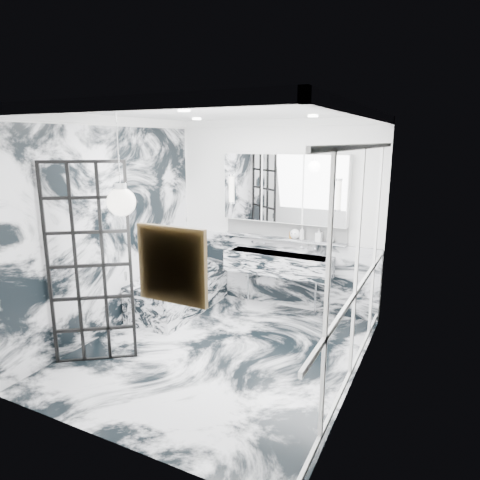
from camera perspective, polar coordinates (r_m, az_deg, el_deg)
The scene contains 25 objects.
floor at distance 5.38m, azimuth -2.89°, elevation -14.63°, with size 3.60×3.60×0.00m, color silver.
ceiling at distance 4.77m, azimuth -3.29°, elevation 16.68°, with size 3.60×3.60×0.00m, color white.
wall_back at distance 6.48m, azimuth 4.79°, elevation 3.29°, with size 3.60×3.60×0.00m, color white.
wall_front at distance 3.49m, azimuth -17.84°, elevation -5.95°, with size 3.60×3.60×0.00m, color white.
wall_left at distance 5.83m, azimuth -16.92°, elevation 1.65°, with size 3.60×3.60×0.00m, color white.
wall_right at distance 4.35m, azimuth 15.63°, elevation -2.08°, with size 3.60×3.60×0.00m, color white.
marble_clad_back at distance 6.66m, azimuth 4.56°, elevation -4.17°, with size 3.18×0.05×1.05m, color silver.
marble_clad_left at distance 5.83m, azimuth -16.77°, elevation 1.06°, with size 0.02×3.56×2.68m, color silver.
panel_molding at distance 4.38m, azimuth 15.29°, elevation -3.31°, with size 0.03×3.40×2.30m, color white.
soap_bottle_a at distance 6.29m, azimuth 8.28°, elevation 0.94°, with size 0.08×0.08×0.20m, color #8C5919.
soap_bottle_b at distance 6.21m, azimuth 10.49°, elevation 0.68°, with size 0.09×0.09×0.19m, color #4C4C51.
soap_bottle_c at distance 6.18m, azimuth 11.96°, elevation 0.28°, with size 0.11×0.11×0.14m, color silver.
face_pot at distance 6.32m, azimuth 7.35°, elevation 0.82°, with size 0.15×0.15×0.15m, color white.
amber_bottle at distance 6.35m, azimuth 6.75°, elevation 0.66°, with size 0.04×0.04×0.10m, color #8C5919.
flower_vase at distance 5.78m, azimuth -9.27°, elevation -6.16°, with size 0.09×0.09×0.12m, color silver.
crittall_door at distance 5.05m, azimuth -19.39°, elevation -3.24°, with size 0.88×0.04×2.29m, color black, non-canonical shape.
artwork at distance 3.05m, azimuth -9.07°, elevation -3.30°, with size 0.46×0.04×0.46m, color #C75814.
pendant_light at distance 3.92m, azimuth -15.54°, elevation 4.90°, with size 0.25×0.25×0.25m, color white.
trough_sink at distance 6.35m, azimuth 5.11°, elevation -3.11°, with size 1.60×0.45×0.30m, color silver.
ledge at distance 6.42m, azimuth 5.71°, elevation 0.17°, with size 1.90×0.14×0.04m, color silver.
subway_tile at distance 6.45m, azimuth 5.93°, elevation 1.45°, with size 1.90×0.03×0.23m, color white.
mirror_cabinet at distance 6.30m, azimuth 5.88°, elevation 6.85°, with size 1.90×0.16×1.00m, color white.
sconce_left at distance 6.55m, azimuth -1.20°, elevation 6.80°, with size 0.07×0.07×0.40m, color white.
sconce_right at distance 5.97m, azimuth 12.96°, elevation 5.85°, with size 0.07×0.07×0.40m, color white.
bathtub at distance 6.54m, azimuth -8.11°, elevation -6.93°, with size 0.75×1.65×0.55m, color silver.
Camera 1 is at (2.35, -4.13, 2.51)m, focal length 32.00 mm.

